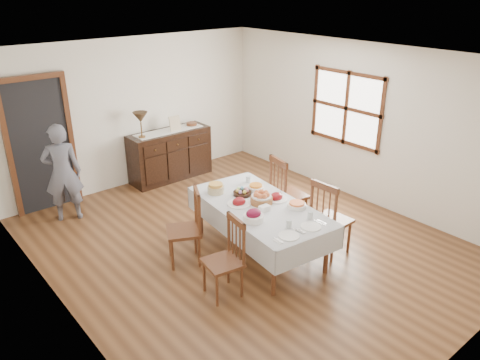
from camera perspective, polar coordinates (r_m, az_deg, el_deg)
ground at (r=6.75m, az=0.55°, el=-7.68°), size 6.00×6.00×0.00m
room_shell at (r=6.30m, az=-2.91°, el=6.34°), size 5.02×6.02×2.65m
dining_table at (r=6.26m, az=2.38°, el=-3.79°), size 1.29×2.19×0.72m
chair_left_near at (r=5.52m, az=-1.67°, el=-9.40°), size 0.47×0.47×0.98m
chair_left_far at (r=6.13m, az=-6.42°, el=-5.65°), size 0.58×0.58×1.03m
chair_right_near at (r=6.36m, az=10.79°, el=-4.52°), size 0.47×0.47×1.09m
chair_right_far at (r=7.00m, az=5.61°, el=-1.42°), size 0.54×0.54×1.11m
sideboard at (r=8.82m, az=-8.51°, el=3.07°), size 1.54×0.56×0.92m
person at (r=7.56m, az=-20.88°, el=1.19°), size 0.60×0.50×1.65m
bread_basket at (r=6.24m, az=2.63°, el=-2.24°), size 0.30×0.30×0.17m
egg_basket at (r=6.48m, az=0.28°, el=-1.54°), size 0.25×0.25×0.10m
ham_platter_a at (r=6.22m, az=-0.12°, el=-2.74°), size 0.32×0.32×0.11m
ham_platter_b at (r=6.38m, az=4.43°, el=-2.11°), size 0.31×0.31×0.11m
beet_bowl at (r=5.80m, az=1.66°, el=-4.40°), size 0.26×0.26×0.16m
carrot_bowl at (r=6.63m, az=1.93°, el=-0.94°), size 0.24×0.24×0.09m
pineapple_bowl at (r=6.55m, az=-2.98°, el=-1.03°), size 0.23×0.23×0.14m
casserole_dish at (r=6.18m, az=6.93°, el=-3.04°), size 0.24×0.24×0.07m
butter_dish at (r=6.06m, az=2.99°, el=-3.46°), size 0.15×0.11×0.07m
setting_left at (r=5.57m, az=5.93°, el=-6.30°), size 0.43×0.31×0.10m
setting_right at (r=5.80m, az=8.57°, el=-5.18°), size 0.43×0.31×0.10m
glass_far_a at (r=6.63m, az=-2.21°, el=-0.87°), size 0.07×0.07×0.10m
glass_far_b at (r=6.89m, az=1.01°, el=0.10°), size 0.07×0.07×0.09m
runner at (r=8.68m, az=-8.66°, el=5.96°), size 1.30×0.35×0.01m
table_lamp at (r=8.28m, az=-12.05°, el=7.40°), size 0.26×0.26×0.46m
picture_frame at (r=8.62m, az=-7.93°, el=6.83°), size 0.22×0.08×0.28m
deco_bowl at (r=8.95m, az=-5.92°, el=6.80°), size 0.20×0.20×0.06m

